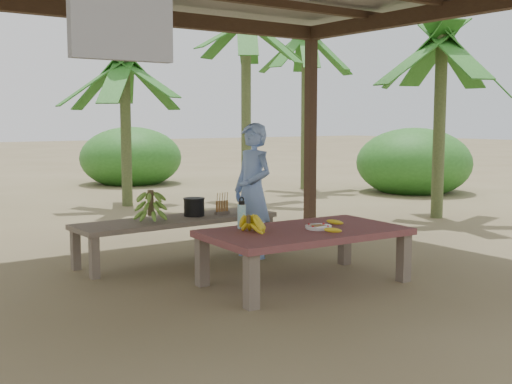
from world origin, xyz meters
TOP-DOWN VIEW (x-y plane):
  - ground at (0.00, 0.00)m, footprint 80.00×80.00m
  - work_table at (0.42, -0.45)m, footprint 1.85×1.10m
  - bench at (-0.04, 1.07)m, footprint 2.22×0.67m
  - ripe_banana_bunch at (-0.10, -0.32)m, footprint 0.30×0.26m
  - plate at (0.53, -0.52)m, footprint 0.24×0.24m
  - loose_banana_front at (0.51, -0.74)m, footprint 0.18×0.10m
  - loose_banana_side at (0.83, -0.41)m, footprint 0.15×0.14m
  - water_flask at (-0.01, -0.09)m, footprint 0.08×0.08m
  - green_banana_stalk at (-0.36, 1.06)m, footprint 0.30×0.30m
  - cooking_pot at (0.18, 1.11)m, footprint 0.22×0.22m
  - skewer_rack at (0.49, 1.04)m, footprint 0.18×0.09m
  - woman at (0.69, 0.74)m, footprint 0.38×0.55m
  - banana_plant_ne at (3.46, 4.92)m, footprint 1.80×1.80m
  - banana_plant_n at (1.30, 5.40)m, footprint 1.80×1.80m
  - banana_plant_e at (4.59, 1.44)m, footprint 1.80×1.80m
  - banana_plant_far at (5.58, 5.79)m, footprint 1.80×1.80m

SIDE VIEW (x-z plane):
  - ground at x=0.00m, z-range 0.00..0.00m
  - bench at x=-0.04m, z-range 0.17..0.62m
  - work_table at x=0.42m, z-range 0.18..0.68m
  - plate at x=0.53m, z-range 0.50..0.54m
  - loose_banana_front at x=0.51m, z-range 0.50..0.54m
  - loose_banana_side at x=0.83m, z-range 0.50..0.54m
  - cooking_pot at x=0.18m, z-range 0.45..0.64m
  - skewer_rack at x=0.49m, z-range 0.45..0.69m
  - ripe_banana_bunch at x=-0.10m, z-range 0.50..0.67m
  - green_banana_stalk at x=-0.36m, z-range 0.45..0.78m
  - water_flask at x=-0.01m, z-range 0.48..0.76m
  - woman at x=0.69m, z-range 0.00..1.45m
  - banana_plant_n at x=1.30m, z-range 0.87..3.56m
  - banana_plant_e at x=4.59m, z-range 0.98..3.90m
  - banana_plant_far at x=5.58m, z-range 1.25..4.76m
  - banana_plant_ne at x=3.46m, z-range 1.26..4.77m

